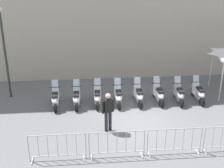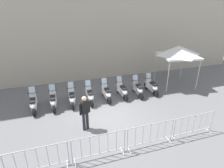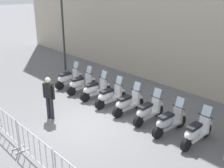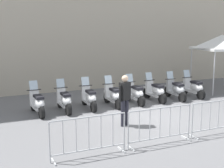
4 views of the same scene
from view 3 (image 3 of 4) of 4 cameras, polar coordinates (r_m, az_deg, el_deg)
name	(u,v)px [view 3 (image 3 of 4)]	position (r m, az deg, el deg)	size (l,w,h in m)	color
ground_plane	(83,124)	(10.69, -6.14, -8.27)	(120.00, 120.00, 0.00)	slate
motorcycle_0	(68,79)	(14.25, -9.13, 1.13)	(0.69, 1.71, 1.24)	black
motorcycle_1	(80,84)	(13.44, -6.59, 0.06)	(0.63, 1.72, 1.24)	black
motorcycle_2	(95,89)	(12.69, -3.64, -1.12)	(0.58, 1.73, 1.24)	black
motorcycle_3	(109,96)	(11.93, -0.53, -2.52)	(0.60, 1.72, 1.24)	black
motorcycle_4	(127,103)	(11.26, 3.19, -4.03)	(0.63, 1.72, 1.24)	black
motorcycle_5	(148,111)	(10.66, 7.42, -5.67)	(0.67, 1.72, 1.24)	black
motorcycle_6	(168,122)	(10.04, 11.66, -7.70)	(0.56, 1.73, 1.24)	black
motorcycle_7	(196,132)	(9.61, 17.04, -9.59)	(0.63, 1.72, 1.24)	black
barrier_segment_1	(4,124)	(10.25, -21.46, -7.72)	(2.04, 0.73, 1.07)	#B2B5B7
barrier_segment_2	(35,150)	(8.52, -15.77, -13.10)	(2.04, 0.73, 1.07)	#B2B5B7
street_lamp	(63,22)	(16.57, -10.22, 12.63)	(0.36, 0.36, 4.73)	#2D332D
officer_near_row_end	(49,96)	(10.91, -12.95, -2.37)	(0.49, 0.37, 1.73)	#23232D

